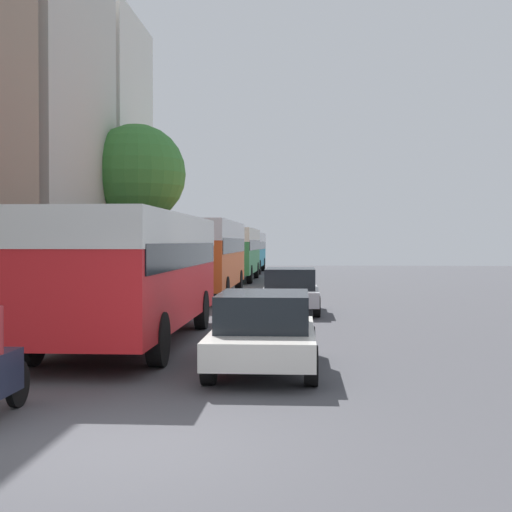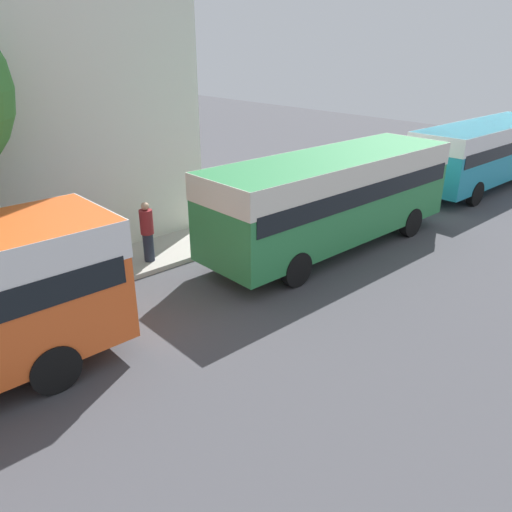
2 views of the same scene
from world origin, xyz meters
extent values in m
cube|color=silver|center=(-8.88, 28.00, 6.81)|extent=(5.36, 7.25, 13.62)
cylinder|color=black|center=(-2.97, 24.02, 0.50)|extent=(0.28, 1.00, 1.00)
cylinder|color=black|center=(-0.73, 24.02, 0.50)|extent=(0.28, 1.00, 1.00)
cube|color=#2D8447|center=(-1.92, 33.56, 1.76)|extent=(2.59, 9.21, 2.52)
cube|color=silver|center=(-1.92, 33.56, 2.64)|extent=(2.61, 9.25, 0.76)
cube|color=black|center=(-1.92, 33.56, 2.08)|extent=(2.64, 8.84, 0.56)
cylinder|color=black|center=(-3.11, 36.42, 0.50)|extent=(0.28, 1.00, 1.00)
cylinder|color=black|center=(-0.73, 36.42, 0.50)|extent=(0.28, 1.00, 1.00)
cylinder|color=black|center=(-3.11, 30.71, 0.50)|extent=(0.28, 1.00, 1.00)
cylinder|color=black|center=(-0.73, 30.71, 0.50)|extent=(0.28, 1.00, 1.00)
cube|color=teal|center=(-2.00, 44.35, 1.70)|extent=(2.43, 9.30, 2.40)
cube|color=white|center=(-2.00, 44.35, 2.54)|extent=(2.45, 9.34, 0.72)
cube|color=black|center=(-2.00, 44.35, 2.00)|extent=(2.48, 8.93, 0.53)
cylinder|color=black|center=(-3.12, 47.23, 0.50)|extent=(0.28, 1.00, 1.00)
cylinder|color=black|center=(-3.12, 41.46, 0.50)|extent=(0.28, 1.00, 1.00)
cylinder|color=black|center=(-0.88, 41.46, 0.50)|extent=(0.28, 1.00, 1.00)
cylinder|color=#232838|center=(-4.64, 28.44, 0.58)|extent=(0.31, 0.31, 0.87)
cylinder|color=maroon|center=(-4.64, 28.44, 1.38)|extent=(0.39, 0.39, 0.72)
sphere|color=tan|center=(-4.64, 28.44, 1.86)|extent=(0.24, 0.24, 0.24)
cylinder|color=#232838|center=(-5.79, 41.98, 0.53)|extent=(0.28, 0.28, 0.75)
cylinder|color=maroon|center=(-5.79, 41.98, 1.21)|extent=(0.36, 0.36, 0.63)
sphere|color=tan|center=(-5.79, 41.98, 1.63)|extent=(0.20, 0.20, 0.20)
camera|label=1|loc=(2.06, -7.73, 2.27)|focal=50.00mm
camera|label=2|loc=(7.69, 21.58, 6.24)|focal=35.00mm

